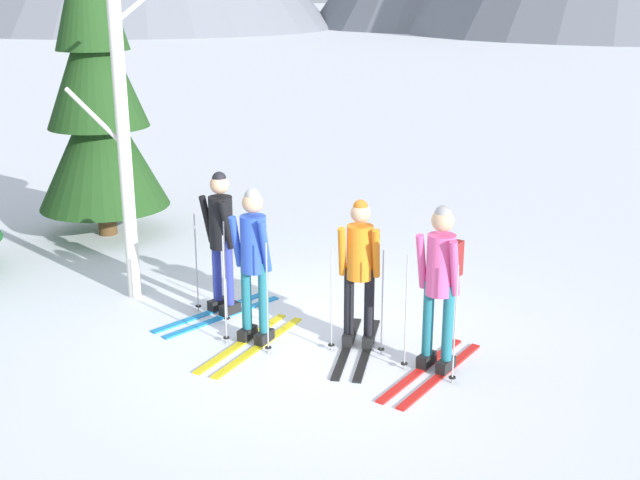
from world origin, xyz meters
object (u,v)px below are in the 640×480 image
at_px(skier_in_black, 221,237).
at_px(pine_tree_near, 97,94).
at_px(skier_in_pink, 440,279).
at_px(skier_in_orange, 359,269).
at_px(birch_tree_tall, 123,127).
at_px(skier_in_blue, 253,260).

height_order(skier_in_black, pine_tree_near, pine_tree_near).
height_order(skier_in_black, skier_in_pink, skier_in_pink).
relative_size(skier_in_orange, skier_in_pink, 0.95).
bearing_deg(birch_tree_tall, pine_tree_near, 119.88).
relative_size(skier_in_black, pine_tree_near, 0.36).
xyz_separation_m(skier_in_black, pine_tree_near, (-2.70, 2.86, 1.26)).
bearing_deg(skier_in_black, pine_tree_near, 133.30).
distance_m(skier_in_pink, pine_tree_near, 6.70).
bearing_deg(skier_in_pink, skier_in_blue, 170.14).
bearing_deg(skier_in_orange, skier_in_blue, -175.69).
height_order(skier_in_blue, skier_in_pink, same).
bearing_deg(pine_tree_near, skier_in_blue, -47.85).
height_order(skier_in_blue, skier_in_orange, skier_in_blue).
xyz_separation_m(pine_tree_near, birch_tree_tall, (1.43, -2.49, -0.05)).
height_order(skier_in_pink, birch_tree_tall, birch_tree_tall).
bearing_deg(skier_in_pink, skier_in_black, 156.83).
distance_m(skier_in_black, pine_tree_near, 4.13).
relative_size(pine_tree_near, birch_tree_tall, 1.14).
height_order(skier_in_black, birch_tree_tall, birch_tree_tall).
relative_size(skier_in_blue, skier_in_pink, 1.00).
xyz_separation_m(skier_in_orange, skier_in_pink, (0.86, -0.43, 0.09)).
bearing_deg(skier_in_black, birch_tree_tall, 163.70).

